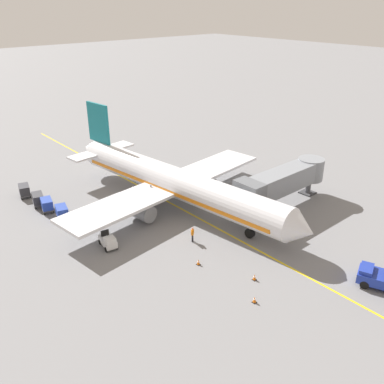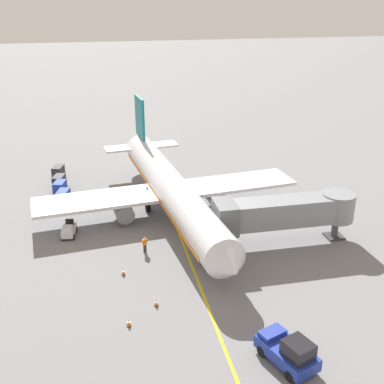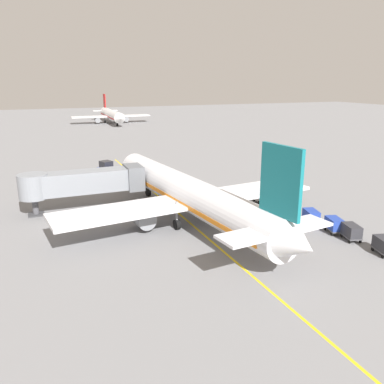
{
  "view_description": "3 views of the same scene",
  "coord_description": "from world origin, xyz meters",
  "px_view_note": "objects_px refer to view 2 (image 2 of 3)",
  "views": [
    {
      "loc": [
        29.37,
        38.05,
        23.7
      ],
      "look_at": [
        -1.1,
        3.02,
        2.23
      ],
      "focal_mm": 39.31,
      "sensor_mm": 36.0,
      "label": 1
    },
    {
      "loc": [
        7.96,
        50.5,
        23.88
      ],
      "look_at": [
        -1.86,
        3.54,
        3.71
      ],
      "focal_mm": 45.3,
      "sensor_mm": 36.0,
      "label": 2
    },
    {
      "loc": [
        -15.59,
        -37.95,
        15.25
      ],
      "look_at": [
        1.02,
        2.19,
        2.98
      ],
      "focal_mm": 37.06,
      "sensor_mm": 36.0,
      "label": 3
    }
  ],
  "objects_px": {
    "parked_airliner": "(171,189)",
    "baggage_cart_second_in_train": "(60,186)",
    "baggage_cart_front": "(63,195)",
    "ground_crew_wing_walker": "(145,244)",
    "jet_bridge": "(285,212)",
    "pushback_tractor": "(289,351)",
    "safety_cone_wing_tip": "(123,272)",
    "safety_cone_nose_right": "(156,303)",
    "baggage_tug_lead": "(69,230)",
    "baggage_cart_third_in_train": "(59,180)",
    "safety_cone_nose_left": "(129,323)",
    "baggage_cart_tail_end": "(58,171)"
  },
  "relations": [
    {
      "from": "safety_cone_wing_tip",
      "to": "baggage_tug_lead",
      "type": "bearing_deg",
      "value": -59.94
    },
    {
      "from": "parked_airliner",
      "to": "baggage_cart_second_in_train",
      "type": "bearing_deg",
      "value": -35.59
    },
    {
      "from": "pushback_tractor",
      "to": "ground_crew_wing_walker",
      "type": "xyz_separation_m",
      "value": [
        7.83,
        -17.29,
        -0.15
      ]
    },
    {
      "from": "parked_airliner",
      "to": "pushback_tractor",
      "type": "bearing_deg",
      "value": 98.81
    },
    {
      "from": "baggage_cart_front",
      "to": "safety_cone_wing_tip",
      "type": "relative_size",
      "value": 5.05
    },
    {
      "from": "baggage_tug_lead",
      "to": "safety_cone_nose_left",
      "type": "bearing_deg",
      "value": 106.87
    },
    {
      "from": "pushback_tractor",
      "to": "safety_cone_nose_right",
      "type": "distance_m",
      "value": 11.62
    },
    {
      "from": "safety_cone_nose_left",
      "to": "baggage_cart_second_in_train",
      "type": "bearing_deg",
      "value": -77.5
    },
    {
      "from": "parked_airliner",
      "to": "baggage_tug_lead",
      "type": "height_order",
      "value": "parked_airliner"
    },
    {
      "from": "baggage_cart_third_in_train",
      "to": "ground_crew_wing_walker",
      "type": "relative_size",
      "value": 1.76
    },
    {
      "from": "safety_cone_wing_tip",
      "to": "ground_crew_wing_walker",
      "type": "bearing_deg",
      "value": -123.44
    },
    {
      "from": "baggage_cart_front",
      "to": "baggage_cart_second_in_train",
      "type": "relative_size",
      "value": 1.0
    },
    {
      "from": "jet_bridge",
      "to": "parked_airliner",
      "type": "bearing_deg",
      "value": -41.04
    },
    {
      "from": "pushback_tractor",
      "to": "baggage_tug_lead",
      "type": "distance_m",
      "value": 26.93
    },
    {
      "from": "parked_airliner",
      "to": "ground_crew_wing_walker",
      "type": "distance_m",
      "value": 9.12
    },
    {
      "from": "baggage_cart_second_in_train",
      "to": "safety_cone_nose_left",
      "type": "xyz_separation_m",
      "value": [
        -6.19,
        27.95,
        -0.66
      ]
    },
    {
      "from": "baggage_cart_second_in_train",
      "to": "baggage_cart_front",
      "type": "bearing_deg",
      "value": 99.46
    },
    {
      "from": "jet_bridge",
      "to": "baggage_cart_tail_end",
      "type": "relative_size",
      "value": 4.88
    },
    {
      "from": "baggage_cart_second_in_train",
      "to": "safety_cone_nose_right",
      "type": "relative_size",
      "value": 5.05
    },
    {
      "from": "jet_bridge",
      "to": "baggage_cart_front",
      "type": "distance_m",
      "value": 26.8
    },
    {
      "from": "baggage_cart_front",
      "to": "ground_crew_wing_walker",
      "type": "distance_m",
      "value": 16.18
    },
    {
      "from": "pushback_tractor",
      "to": "baggage_cart_tail_end",
      "type": "height_order",
      "value": "pushback_tractor"
    },
    {
      "from": "pushback_tractor",
      "to": "safety_cone_wing_tip",
      "type": "height_order",
      "value": "pushback_tractor"
    },
    {
      "from": "jet_bridge",
      "to": "safety_cone_wing_tip",
      "type": "height_order",
      "value": "jet_bridge"
    },
    {
      "from": "baggage_tug_lead",
      "to": "baggage_cart_tail_end",
      "type": "bearing_deg",
      "value": -84.16
    },
    {
      "from": "baggage_cart_third_in_train",
      "to": "safety_cone_wing_tip",
      "type": "relative_size",
      "value": 5.05
    },
    {
      "from": "safety_cone_nose_left",
      "to": "baggage_cart_third_in_train",
      "type": "bearing_deg",
      "value": -78.02
    },
    {
      "from": "parked_airliner",
      "to": "jet_bridge",
      "type": "xyz_separation_m",
      "value": [
        -10.08,
        8.78,
        0.27
      ]
    },
    {
      "from": "parked_airliner",
      "to": "ground_crew_wing_walker",
      "type": "relative_size",
      "value": 22.1
    },
    {
      "from": "safety_cone_nose_right",
      "to": "baggage_cart_second_in_train",
      "type": "bearing_deg",
      "value": -71.59
    },
    {
      "from": "pushback_tractor",
      "to": "baggage_cart_second_in_train",
      "type": "xyz_separation_m",
      "value": [
        16.55,
        -34.27,
        -0.15
      ]
    },
    {
      "from": "safety_cone_wing_tip",
      "to": "baggage_cart_front",
      "type": "bearing_deg",
      "value": -71.66
    },
    {
      "from": "baggage_cart_tail_end",
      "to": "ground_crew_wing_walker",
      "type": "height_order",
      "value": "ground_crew_wing_walker"
    },
    {
      "from": "jet_bridge",
      "to": "baggage_cart_third_in_train",
      "type": "bearing_deg",
      "value": -41.13
    },
    {
      "from": "pushback_tractor",
      "to": "baggage_cart_third_in_train",
      "type": "relative_size",
      "value": 1.64
    },
    {
      "from": "baggage_tug_lead",
      "to": "baggage_cart_tail_end",
      "type": "distance_m",
      "value": 18.07
    },
    {
      "from": "parked_airliner",
      "to": "baggage_cart_third_in_train",
      "type": "height_order",
      "value": "parked_airliner"
    },
    {
      "from": "pushback_tractor",
      "to": "safety_cone_nose_left",
      "type": "xyz_separation_m",
      "value": [
        10.36,
        -6.32,
        -0.81
      ]
    },
    {
      "from": "baggage_tug_lead",
      "to": "baggage_cart_front",
      "type": "distance_m",
      "value": 9.03
    },
    {
      "from": "ground_crew_wing_walker",
      "to": "jet_bridge",
      "type": "bearing_deg",
      "value": 176.53
    },
    {
      "from": "baggage_tug_lead",
      "to": "baggage_cart_second_in_train",
      "type": "bearing_deg",
      "value": -83.52
    },
    {
      "from": "parked_airliner",
      "to": "safety_cone_wing_tip",
      "type": "height_order",
      "value": "parked_airliner"
    },
    {
      "from": "baggage_cart_front",
      "to": "pushback_tractor",
      "type": "bearing_deg",
      "value": 117.2
    },
    {
      "from": "pushback_tractor",
      "to": "baggage_tug_lead",
      "type": "xyz_separation_m",
      "value": [
        15.18,
        -22.24,
        -0.39
      ]
    },
    {
      "from": "parked_airliner",
      "to": "jet_bridge",
      "type": "relative_size",
      "value": 2.57
    },
    {
      "from": "jet_bridge",
      "to": "pushback_tractor",
      "type": "relative_size",
      "value": 2.97
    },
    {
      "from": "pushback_tractor",
      "to": "baggage_cart_tail_end",
      "type": "distance_m",
      "value": 43.67
    },
    {
      "from": "safety_cone_wing_tip",
      "to": "baggage_cart_second_in_train",
      "type": "bearing_deg",
      "value": -72.93
    },
    {
      "from": "parked_airliner",
      "to": "baggage_cart_front",
      "type": "bearing_deg",
      "value": -26.33
    },
    {
      "from": "safety_cone_nose_left",
      "to": "ground_crew_wing_walker",
      "type": "bearing_deg",
      "value": -102.99
    }
  ]
}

